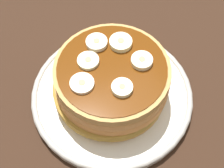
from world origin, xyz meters
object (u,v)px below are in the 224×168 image
Objects in this scene: banana_slice_4 at (142,61)px; banana_slice_5 at (97,43)px; banana_slice_2 at (88,61)px; pancake_stack at (111,82)px; banana_slice_1 at (121,43)px; plate at (112,95)px; banana_slice_0 at (122,88)px; banana_slice_3 at (82,84)px.

banana_slice_4 is 0.97× the size of banana_slice_5.
banana_slice_5 reaches higher than banana_slice_2.
banana_slice_1 is (-3.05, 3.84, 4.03)cm from pancake_stack.
banana_slice_1 is at bearing 90.67° from banana_slice_2.
banana_slice_2 is (0.07, -5.92, -0.13)cm from banana_slice_1.
banana_slice_0 is at bearing -13.00° from plate.
plate is at bearing 90.62° from banana_slice_3.
banana_slice_2 reaches higher than plate.
banana_slice_5 is (-2.17, 2.88, 0.09)cm from banana_slice_2.
pancake_stack is 5.47cm from banana_slice_0.
banana_slice_4 is at bearing 28.80° from banana_slice_5.
banana_slice_0 and banana_slice_5 have the same top height.
banana_slice_4 is (4.50, 6.54, 0.10)cm from banana_slice_2.
banana_slice_3 is 1.08× the size of banana_slice_4.
banana_slice_0 is 0.92× the size of banana_slice_5.
banana_slice_5 is (-5.02, 0.55, 8.23)cm from plate.
banana_slice_2 is at bearing -167.81° from banana_slice_0.
plate is 8.24× the size of banana_slice_4.
pancake_stack is 5.67× the size of banana_slice_2.
plate is 9.40cm from banana_slice_4.
banana_slice_3 is at bearing -71.17° from banana_slice_1.
banana_slice_0 reaches higher than banana_slice_2.
pancake_stack is 6.18cm from banana_slice_4.
pancake_stack is at bearing -108.78° from banana_slice_4.
plate is 9.48cm from banana_slice_1.
banana_slice_3 is (2.91, -2.82, -0.04)cm from banana_slice_2.
banana_slice_3 is 7.63cm from banana_slice_5.
banana_slice_3 reaches higher than plate.
banana_slice_4 is at bearing 7.72° from banana_slice_1.
pancake_stack is at bearing -51.52° from banana_slice_1.
banana_slice_5 is at bearing -151.20° from banana_slice_4.
banana_slice_4 is 7.60cm from banana_slice_5.
banana_slice_0 and banana_slice_4 have the same top height.
plate is at bearing 167.00° from banana_slice_0.
banana_slice_4 reaches higher than pancake_stack.
banana_slice_1 is 1.08× the size of banana_slice_4.
banana_slice_5 is at bearing 173.76° from plate.
banana_slice_3 is 1.05× the size of banana_slice_5.
banana_slice_1 is at bearing 146.47° from banana_slice_0.
plate is 7.60× the size of banana_slice_1.
banana_slice_3 is (2.98, -8.74, -0.16)cm from banana_slice_1.
banana_slice_2 is 4.05cm from banana_slice_3.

